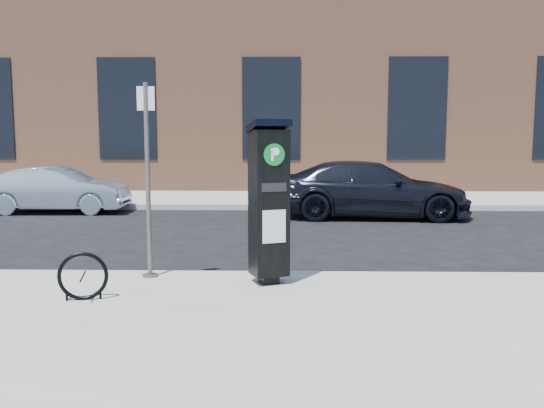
{
  "coord_description": "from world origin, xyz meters",
  "views": [
    {
      "loc": [
        0.48,
        -8.06,
        2.1
      ],
      "look_at": [
        0.28,
        0.5,
        1.07
      ],
      "focal_mm": 38.0,
      "sensor_mm": 36.0,
      "label": 1
    }
  ],
  "objects_px": {
    "car_silver": "(57,190)",
    "sign_pole": "(148,182)",
    "parking_kiosk": "(269,200)",
    "car_dark": "(371,189)",
    "bike_rack": "(83,276)"
  },
  "relations": [
    {
      "from": "car_dark",
      "to": "parking_kiosk",
      "type": "bearing_deg",
      "value": 164.53
    },
    {
      "from": "bike_rack",
      "to": "car_dark",
      "type": "xyz_separation_m",
      "value": [
        4.59,
        8.08,
        0.28
      ]
    },
    {
      "from": "bike_rack",
      "to": "car_silver",
      "type": "distance_m",
      "value": 9.57
    },
    {
      "from": "car_silver",
      "to": "car_dark",
      "type": "distance_m",
      "value": 8.42
    },
    {
      "from": "car_dark",
      "to": "bike_rack",
      "type": "bearing_deg",
      "value": 153.36
    },
    {
      "from": "parking_kiosk",
      "to": "car_silver",
      "type": "bearing_deg",
      "value": 105.51
    },
    {
      "from": "bike_rack",
      "to": "car_dark",
      "type": "bearing_deg",
      "value": 47.62
    },
    {
      "from": "parking_kiosk",
      "to": "car_dark",
      "type": "xyz_separation_m",
      "value": [
        2.41,
        7.23,
        -0.53
      ]
    },
    {
      "from": "car_silver",
      "to": "sign_pole",
      "type": "bearing_deg",
      "value": -152.21
    },
    {
      "from": "parking_kiosk",
      "to": "car_silver",
      "type": "distance_m",
      "value": 9.95
    },
    {
      "from": "parking_kiosk",
      "to": "car_dark",
      "type": "height_order",
      "value": "parking_kiosk"
    },
    {
      "from": "parking_kiosk",
      "to": "sign_pole",
      "type": "distance_m",
      "value": 1.7
    },
    {
      "from": "sign_pole",
      "to": "car_dark",
      "type": "height_order",
      "value": "sign_pole"
    },
    {
      "from": "parking_kiosk",
      "to": "car_dark",
      "type": "relative_size",
      "value": 0.43
    },
    {
      "from": "car_silver",
      "to": "car_dark",
      "type": "xyz_separation_m",
      "value": [
        8.39,
        -0.7,
        0.1
      ]
    }
  ]
}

